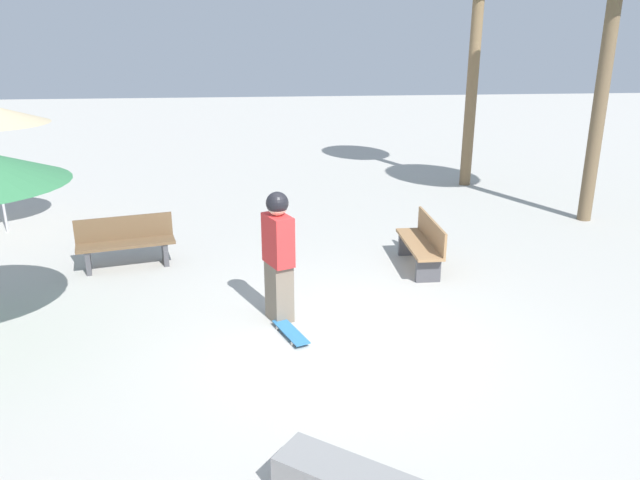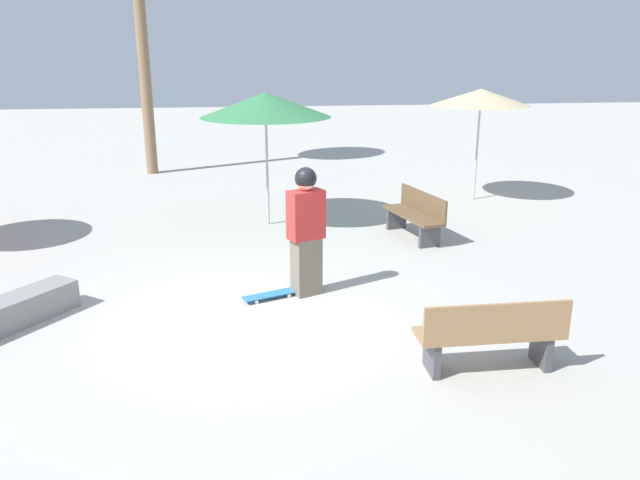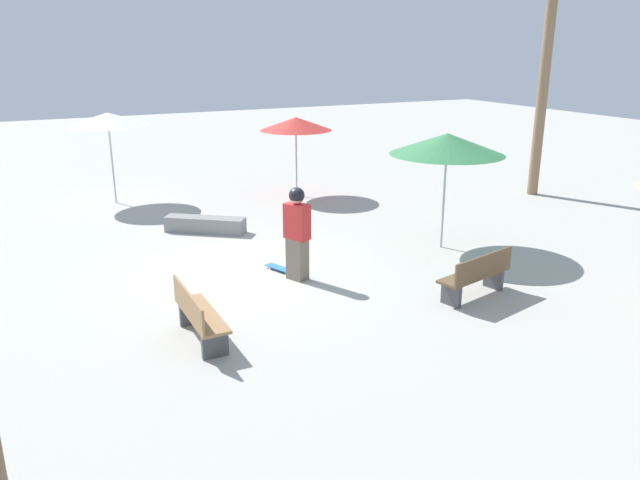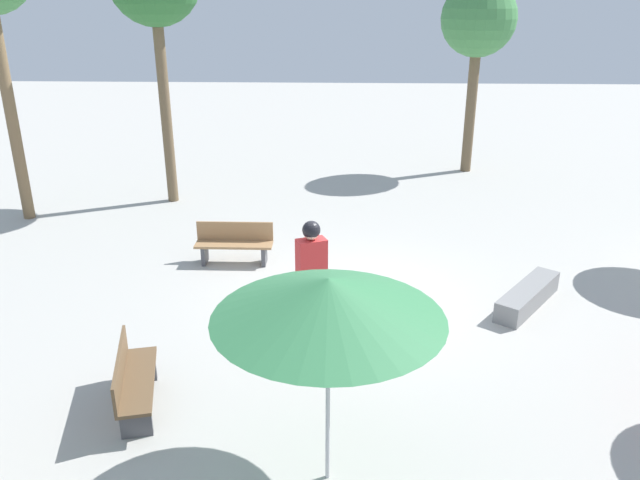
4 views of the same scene
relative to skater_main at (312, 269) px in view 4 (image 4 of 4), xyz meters
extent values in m
plane|color=#B2AFA8|center=(0.77, 0.78, -0.99)|extent=(60.00, 60.00, 0.00)
cube|color=#726656|center=(0.00, 0.00, -0.57)|extent=(0.46, 0.40, 0.83)
cube|color=red|center=(0.00, 0.00, 0.18)|extent=(0.55, 0.44, 0.68)
sphere|color=beige|center=(0.00, 0.00, 0.66)|extent=(0.27, 0.27, 0.27)
sphere|color=black|center=(0.00, 0.00, 0.69)|extent=(0.30, 0.30, 0.30)
cube|color=teal|center=(0.52, 0.12, -0.93)|extent=(0.82, 0.48, 0.02)
cylinder|color=silver|center=(0.72, 0.29, -0.96)|extent=(0.06, 0.05, 0.05)
cylinder|color=silver|center=(0.78, 0.13, -0.96)|extent=(0.06, 0.05, 0.05)
cylinder|color=silver|center=(0.26, 0.11, -0.96)|extent=(0.06, 0.05, 0.05)
cylinder|color=silver|center=(0.32, -0.04, -0.96)|extent=(0.06, 0.05, 0.05)
cube|color=gray|center=(3.87, 0.71, -0.80)|extent=(1.52, 1.83, 0.38)
cube|color=#47474C|center=(-1.11, 2.41, -0.79)|extent=(0.08, 0.40, 0.40)
cube|color=#47474C|center=(-2.36, 2.40, -0.79)|extent=(0.08, 0.40, 0.40)
cube|color=#9E754C|center=(-1.74, 2.41, -0.56)|extent=(1.60, 0.45, 0.05)
cube|color=#9E754C|center=(-1.74, 2.61, -0.34)|extent=(1.60, 0.05, 0.40)
cube|color=#47474C|center=(-2.37, -1.89, -0.79)|extent=(0.40, 0.17, 0.40)
cube|color=#47474C|center=(-2.08, -3.10, -0.79)|extent=(0.40, 0.17, 0.40)
cube|color=brown|center=(-2.23, -2.49, -0.56)|extent=(0.81, 1.66, 0.05)
cube|color=brown|center=(-2.42, -2.54, -0.34)|extent=(0.42, 1.56, 0.40)
cylinder|color=#B7B7BC|center=(0.37, -3.73, 0.22)|extent=(0.05, 0.05, 2.41)
cone|color=#387F4C|center=(0.37, -3.73, 1.35)|extent=(2.49, 2.49, 0.46)
cylinder|color=brown|center=(-7.40, 5.06, 1.76)|extent=(0.28, 0.28, 5.50)
cylinder|color=brown|center=(-4.12, 6.59, 1.65)|extent=(0.28, 0.28, 5.27)
cylinder|color=brown|center=(4.41, 10.00, 1.14)|extent=(0.32, 0.32, 4.26)
sphere|color=#428447|center=(4.41, 10.00, 3.60)|extent=(2.21, 2.21, 2.21)
camera|label=1|loc=(7.91, -0.21, 2.89)|focal=35.00mm
camera|label=2|loc=(0.84, 8.27, 2.40)|focal=35.00mm
camera|label=3|loc=(-10.42, 4.68, 3.44)|focal=35.00mm
camera|label=4|loc=(0.50, -9.50, 4.29)|focal=35.00mm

